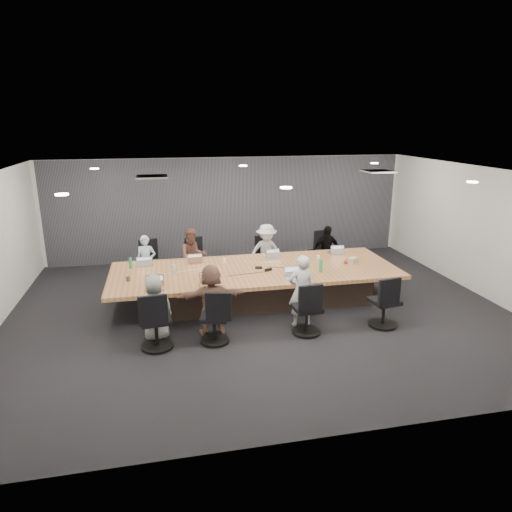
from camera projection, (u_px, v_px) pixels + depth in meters
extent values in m
cube|color=black|center=(260.00, 310.00, 9.38)|extent=(10.00, 8.00, 0.00)
cube|color=white|center=(260.00, 173.00, 8.58)|extent=(10.00, 8.00, 0.00)
cube|color=silver|center=(229.00, 208.00, 12.73)|extent=(10.00, 0.00, 2.80)
cube|color=silver|center=(335.00, 333.00, 5.23)|extent=(10.00, 0.00, 2.80)
cube|color=silver|center=(483.00, 232.00, 9.98)|extent=(0.00, 8.00, 2.80)
cube|color=#4A4C55|center=(230.00, 209.00, 12.66)|extent=(9.80, 0.04, 2.80)
cube|color=#3A2B22|center=(255.00, 287.00, 9.75)|extent=(4.80, 1.40, 0.66)
cube|color=#BE804D|center=(255.00, 271.00, 9.65)|extent=(6.00, 2.20, 0.08)
imported|color=#A7C2D9|center=(146.00, 262.00, 10.48)|extent=(0.50, 0.37, 1.25)
cube|color=#B2B2B7|center=(145.00, 264.00, 9.93)|extent=(0.35, 0.26, 0.02)
imported|color=brown|center=(193.00, 257.00, 10.68)|extent=(0.74, 0.62, 1.37)
cube|color=#8C6647|center=(195.00, 261.00, 10.15)|extent=(0.34, 0.24, 0.02)
imported|color=#B5B5B5|center=(266.00, 252.00, 11.03)|extent=(0.90, 0.53, 1.38)
cube|color=#B2B2B7|center=(272.00, 256.00, 10.50)|extent=(0.35, 0.26, 0.02)
imported|color=black|center=(326.00, 251.00, 11.35)|extent=(0.77, 0.38, 1.27)
cube|color=#B2B2B7|center=(335.00, 252.00, 10.80)|extent=(0.33, 0.23, 0.02)
imported|color=gray|center=(155.00, 307.00, 8.00)|extent=(0.64, 0.48, 1.20)
cube|color=#8C6647|center=(155.00, 289.00, 8.47)|extent=(0.36, 0.25, 0.02)
imported|color=brown|center=(212.00, 300.00, 8.18)|extent=(1.22, 0.39, 1.32)
cube|color=#8C6647|center=(208.00, 285.00, 8.67)|extent=(0.37, 0.28, 0.02)
imported|color=silver|center=(301.00, 291.00, 8.50)|extent=(0.52, 0.35, 1.39)
cube|color=#B2B2B7|center=(293.00, 279.00, 9.00)|extent=(0.32, 0.23, 0.02)
cylinder|color=#2D8751|center=(130.00, 263.00, 9.63)|extent=(0.08, 0.08, 0.23)
cylinder|color=#2D8751|center=(321.00, 266.00, 9.39)|extent=(0.08, 0.08, 0.27)
cylinder|color=silver|center=(174.00, 269.00, 9.26)|extent=(0.08, 0.08, 0.21)
cylinder|color=white|center=(224.00, 261.00, 10.01)|extent=(0.09, 0.09, 0.10)
cylinder|color=white|center=(318.00, 257.00, 10.27)|extent=(0.09, 0.09, 0.10)
cylinder|color=brown|center=(128.00, 279.00, 8.88)|extent=(0.09, 0.09, 0.10)
cube|color=black|center=(206.00, 278.00, 9.05)|extent=(0.18, 0.14, 0.03)
cube|color=black|center=(259.00, 268.00, 9.66)|extent=(0.17, 0.14, 0.03)
cube|color=black|center=(268.00, 270.00, 9.49)|extent=(0.16, 0.10, 0.06)
cube|color=tan|center=(353.00, 261.00, 9.98)|extent=(0.28, 0.26, 0.13)
cube|color=red|center=(349.00, 262.00, 10.00)|extent=(0.23, 0.19, 0.04)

